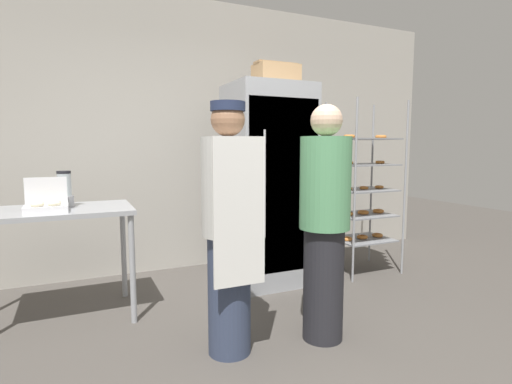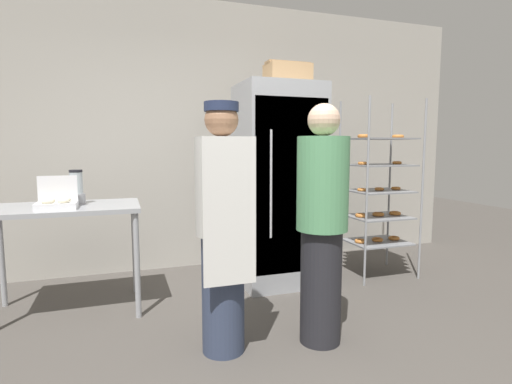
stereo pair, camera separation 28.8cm
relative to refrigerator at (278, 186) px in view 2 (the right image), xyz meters
The scene contains 10 objects.
ground_plane 1.87m from the refrigerator, 111.17° to the right, with size 14.00×14.00×0.00m, color #4C4742.
back_wall 1.15m from the refrigerator, 123.75° to the left, with size 6.40×0.12×2.87m, color #ADA89E.
refrigerator is the anchor object (origin of this frame).
baking_rack 1.07m from the refrigerator, ahead, with size 0.66×0.53×1.78m.
prep_counter 1.87m from the refrigerator, behind, with size 1.13×0.67×0.86m.
donut_box 1.91m from the refrigerator, behind, with size 0.28×0.20×0.24m.
blender_pitcher 1.77m from the refrigerator, behind, with size 0.13×0.13×0.28m.
cardboard_storage_box 1.07m from the refrigerator, 38.00° to the left, with size 0.42×0.27×0.23m.
person_baker 1.41m from the refrigerator, 126.36° to the right, with size 0.34×0.36×1.59m.
person_customer 1.23m from the refrigerator, 98.31° to the right, with size 0.34×0.34×1.60m.
Camera 2 is at (-0.84, -2.03, 1.32)m, focal length 28.00 mm.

